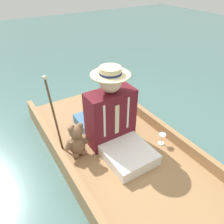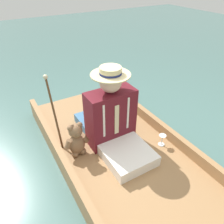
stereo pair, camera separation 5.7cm
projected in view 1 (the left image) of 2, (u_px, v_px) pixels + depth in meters
The scene contains 7 objects.
ground_plane at pixel (120, 159), 2.27m from camera, with size 16.00×16.00×0.00m, color #476B66.
punt_boat at pixel (120, 154), 2.23m from camera, with size 1.16×2.50×0.25m.
seat_cushion at pixel (98, 119), 2.55m from camera, with size 0.49×0.34×0.10m.
seated_person at pixel (114, 121), 2.10m from camera, with size 0.48×0.72×0.82m.
teddy_bear at pixel (77, 141), 2.06m from camera, with size 0.25×0.15×0.36m.
wine_glass at pixel (162, 137), 2.22m from camera, with size 0.07×0.07×0.12m.
walking_cane at pixel (52, 107), 2.06m from camera, with size 0.04×0.23×0.73m.
Camera 1 is at (0.93, 1.32, 1.67)m, focal length 35.00 mm.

